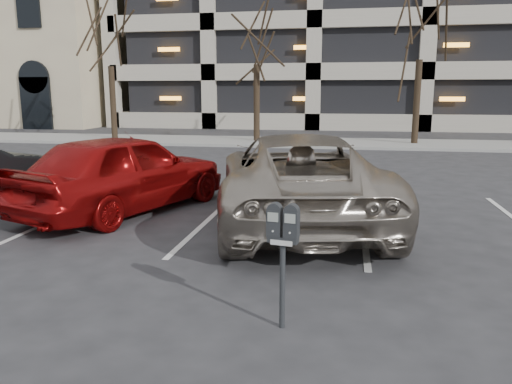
{
  "coord_description": "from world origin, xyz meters",
  "views": [
    {
      "loc": [
        1.05,
        -6.65,
        2.33
      ],
      "look_at": [
        -0.01,
        -0.75,
        1.12
      ],
      "focal_mm": 35.0,
      "sensor_mm": 36.0,
      "label": 1
    }
  ],
  "objects_px": {
    "tree_c": "(423,4)",
    "car_red": "(125,172)",
    "tree_a": "(108,19)",
    "suv_silver": "(298,178)",
    "tree_b": "(257,14)",
    "parking_meter": "(283,236)"
  },
  "relations": [
    {
      "from": "tree_a",
      "to": "suv_silver",
      "type": "xyz_separation_m",
      "value": [
        10.22,
        -13.82,
        -4.8
      ]
    },
    {
      "from": "tree_b",
      "to": "tree_c",
      "type": "xyz_separation_m",
      "value": [
        7.0,
        0.0,
        0.21
      ]
    },
    {
      "from": "suv_silver",
      "to": "car_red",
      "type": "xyz_separation_m",
      "value": [
        -3.4,
        0.18,
        -0.02
      ]
    },
    {
      "from": "tree_a",
      "to": "parking_meter",
      "type": "relative_size",
      "value": 6.21
    },
    {
      "from": "tree_a",
      "to": "car_red",
      "type": "distance_m",
      "value": 16.0
    },
    {
      "from": "parking_meter",
      "to": "suv_silver",
      "type": "bearing_deg",
      "value": 102.97
    },
    {
      "from": "tree_b",
      "to": "car_red",
      "type": "height_order",
      "value": "tree_b"
    },
    {
      "from": "tree_b",
      "to": "suv_silver",
      "type": "bearing_deg",
      "value": -76.88
    },
    {
      "from": "tree_a",
      "to": "suv_silver",
      "type": "bearing_deg",
      "value": -53.52
    },
    {
      "from": "tree_a",
      "to": "tree_c",
      "type": "relative_size",
      "value": 0.96
    },
    {
      "from": "car_red",
      "to": "suv_silver",
      "type": "bearing_deg",
      "value": -163.07
    },
    {
      "from": "car_red",
      "to": "tree_c",
      "type": "bearing_deg",
      "value": -97.81
    },
    {
      "from": "tree_c",
      "to": "car_red",
      "type": "height_order",
      "value": "tree_c"
    },
    {
      "from": "tree_c",
      "to": "parking_meter",
      "type": "height_order",
      "value": "tree_c"
    },
    {
      "from": "tree_b",
      "to": "suv_silver",
      "type": "relative_size",
      "value": 1.26
    },
    {
      "from": "parking_meter",
      "to": "car_red",
      "type": "relative_size",
      "value": 0.27
    },
    {
      "from": "tree_a",
      "to": "tree_c",
      "type": "height_order",
      "value": "tree_c"
    },
    {
      "from": "parking_meter",
      "to": "suv_silver",
      "type": "distance_m",
      "value": 4.21
    },
    {
      "from": "suv_silver",
      "to": "car_red",
      "type": "relative_size",
      "value": 1.35
    },
    {
      "from": "tree_c",
      "to": "car_red",
      "type": "relative_size",
      "value": 1.76
    },
    {
      "from": "tree_b",
      "to": "parking_meter",
      "type": "height_order",
      "value": "tree_b"
    },
    {
      "from": "tree_c",
      "to": "car_red",
      "type": "bearing_deg",
      "value": -117.76
    }
  ]
}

